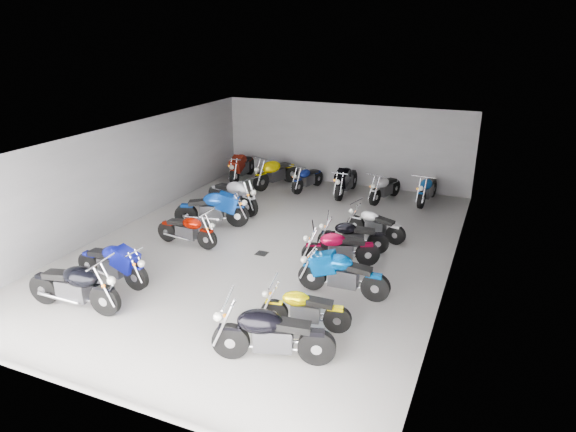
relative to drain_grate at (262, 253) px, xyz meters
name	(u,v)px	position (x,y,z in m)	size (l,w,h in m)	color
ground	(269,247)	(0.00, 0.50, -0.01)	(14.00, 14.00, 0.00)	gray
wall_back	(344,145)	(0.00, 7.50, 1.59)	(10.00, 0.10, 3.20)	slate
wall_left	(125,175)	(-5.00, 0.50, 1.59)	(0.10, 14.00, 3.20)	slate
wall_right	(454,220)	(5.00, 0.50, 1.59)	(0.10, 14.00, 3.20)	slate
ceiling	(268,137)	(0.00, 0.50, 3.21)	(10.00, 14.00, 0.04)	black
drain_grate	(262,253)	(0.00, 0.00, 0.00)	(0.32, 0.32, 0.01)	black
motorcycle_left_a	(74,286)	(-2.52, -4.35, 0.57)	(2.39, 0.52, 1.05)	black
motorcycle_left_b	(113,264)	(-2.60, -3.02, 0.53)	(2.22, 0.47, 0.97)	black
motorcycle_left_d	(187,230)	(-2.24, -0.30, 0.48)	(2.01, 0.40, 0.88)	black
motorcycle_left_e	(213,209)	(-2.36, 1.31, 0.57)	(2.28, 0.99, 1.05)	black
motorcycle_left_f	(233,195)	(-2.45, 2.80, 0.57)	(2.32, 0.95, 1.06)	black
motorcycle_right_a	(272,335)	(2.33, -4.34, 0.56)	(2.32, 0.82, 1.05)	black
motorcycle_right_b	(304,309)	(2.49, -3.06, 0.46)	(1.93, 0.55, 0.85)	black
motorcycle_right_c	(342,274)	(2.77, -1.35, 0.53)	(2.24, 0.45, 0.98)	black
motorcycle_right_d	(340,248)	(2.23, 0.15, 0.50)	(1.97, 0.96, 0.92)	black
motorcycle_right_e	(352,236)	(2.29, 1.11, 0.48)	(1.96, 0.70, 0.88)	black
motorcycle_right_f	(375,224)	(2.64, 2.32, 0.46)	(1.90, 0.59, 0.85)	black
motorcycle_back_a	(242,166)	(-4.00, 6.35, 0.56)	(0.52, 2.36, 1.04)	black
motorcycle_back_b	(275,173)	(-2.31, 6.00, 0.57)	(0.95, 2.32, 1.06)	black
motorcycle_back_c	(307,178)	(-0.99, 6.08, 0.47)	(0.59, 1.97, 0.88)	black
motorcycle_back_d	(346,181)	(0.58, 6.08, 0.55)	(0.45, 2.32, 1.02)	black
motorcycle_back_e	(385,188)	(2.09, 5.97, 0.49)	(0.71, 2.01, 0.90)	black
motorcycle_back_f	(427,189)	(3.54, 6.35, 0.50)	(0.48, 2.12, 0.93)	black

